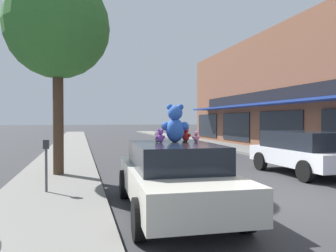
{
  "coord_description": "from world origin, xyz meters",
  "views": [
    {
      "loc": [
        -4.59,
        -6.56,
        1.88
      ],
      "look_at": [
        -2.1,
        2.69,
        1.71
      ],
      "focal_mm": 35.0,
      "sensor_mm": 36.0,
      "label": 1
    }
  ],
  "objects_px": {
    "teddy_bear_yellow": "(174,135)",
    "parking_meter": "(46,159)",
    "teddy_bear_green": "(185,134)",
    "parked_car_far_center": "(303,151)",
    "teddy_bear_red": "(186,134)",
    "teddy_bear_cream": "(157,137)",
    "teddy_bear_purple": "(160,136)",
    "street_tree": "(58,27)",
    "teddy_bear_pink": "(196,137)",
    "teddy_bear_giant": "(175,124)",
    "plush_art_car": "(174,175)"
  },
  "relations": [
    {
      "from": "plush_art_car",
      "to": "teddy_bear_red",
      "type": "height_order",
      "value": "teddy_bear_red"
    },
    {
      "from": "teddy_bear_yellow",
      "to": "teddy_bear_red",
      "type": "distance_m",
      "value": 0.4
    },
    {
      "from": "teddy_bear_giant",
      "to": "teddy_bear_purple",
      "type": "xyz_separation_m",
      "value": [
        -0.35,
        -0.11,
        -0.26
      ]
    },
    {
      "from": "teddy_bear_purple",
      "to": "parking_meter",
      "type": "bearing_deg",
      "value": -41.52
    },
    {
      "from": "plush_art_car",
      "to": "teddy_bear_purple",
      "type": "xyz_separation_m",
      "value": [
        -0.22,
        0.24,
        0.79
      ]
    },
    {
      "from": "teddy_bear_cream",
      "to": "street_tree",
      "type": "height_order",
      "value": "street_tree"
    },
    {
      "from": "teddy_bear_red",
      "to": "street_tree",
      "type": "relative_size",
      "value": 0.05
    },
    {
      "from": "teddy_bear_pink",
      "to": "parking_meter",
      "type": "relative_size",
      "value": 0.18
    },
    {
      "from": "teddy_bear_yellow",
      "to": "teddy_bear_purple",
      "type": "distance_m",
      "value": 0.83
    },
    {
      "from": "teddy_bear_pink",
      "to": "teddy_bear_green",
      "type": "distance_m",
      "value": 0.55
    },
    {
      "from": "teddy_bear_purple",
      "to": "teddy_bear_green",
      "type": "distance_m",
      "value": 0.94
    },
    {
      "from": "teddy_bear_yellow",
      "to": "teddy_bear_red",
      "type": "height_order",
      "value": "teddy_bear_red"
    },
    {
      "from": "street_tree",
      "to": "parking_meter",
      "type": "xyz_separation_m",
      "value": [
        -0.12,
        -2.68,
        -3.92
      ]
    },
    {
      "from": "teddy_bear_cream",
      "to": "teddy_bear_yellow",
      "type": "relative_size",
      "value": 0.88
    },
    {
      "from": "teddy_bear_yellow",
      "to": "teddy_bear_pink",
      "type": "bearing_deg",
      "value": 125.86
    },
    {
      "from": "plush_art_car",
      "to": "teddy_bear_purple",
      "type": "bearing_deg",
      "value": 135.72
    },
    {
      "from": "teddy_bear_red",
      "to": "parking_meter",
      "type": "bearing_deg",
      "value": 26.66
    },
    {
      "from": "teddy_bear_yellow",
      "to": "street_tree",
      "type": "height_order",
      "value": "street_tree"
    },
    {
      "from": "teddy_bear_giant",
      "to": "teddy_bear_cream",
      "type": "xyz_separation_m",
      "value": [
        -0.4,
        0.02,
        -0.28
      ]
    },
    {
      "from": "teddy_bear_cream",
      "to": "parking_meter",
      "type": "distance_m",
      "value": 2.97
    },
    {
      "from": "teddy_bear_yellow",
      "to": "street_tree",
      "type": "xyz_separation_m",
      "value": [
        -2.8,
        3.83,
        3.33
      ]
    },
    {
      "from": "teddy_bear_green",
      "to": "parking_meter",
      "type": "bearing_deg",
      "value": -25.9
    },
    {
      "from": "parking_meter",
      "to": "parked_car_far_center",
      "type": "bearing_deg",
      "value": 8.6
    },
    {
      "from": "plush_art_car",
      "to": "parking_meter",
      "type": "distance_m",
      "value": 3.35
    },
    {
      "from": "teddy_bear_red",
      "to": "teddy_bear_green",
      "type": "bearing_deg",
      "value": -50.77
    },
    {
      "from": "teddy_bear_yellow",
      "to": "teddy_bear_green",
      "type": "relative_size",
      "value": 0.8
    },
    {
      "from": "plush_art_car",
      "to": "teddy_bear_pink",
      "type": "xyz_separation_m",
      "value": [
        0.59,
        0.28,
        0.76
      ]
    },
    {
      "from": "teddy_bear_giant",
      "to": "parked_car_far_center",
      "type": "distance_m",
      "value": 6.32
    },
    {
      "from": "teddy_bear_cream",
      "to": "teddy_bear_yellow",
      "type": "bearing_deg",
      "value": 160.45
    },
    {
      "from": "plush_art_car",
      "to": "teddy_bear_purple",
      "type": "height_order",
      "value": "teddy_bear_purple"
    },
    {
      "from": "plush_art_car",
      "to": "parking_meter",
      "type": "bearing_deg",
      "value": 145.05
    },
    {
      "from": "teddy_bear_giant",
      "to": "teddy_bear_yellow",
      "type": "distance_m",
      "value": 0.63
    },
    {
      "from": "teddy_bear_yellow",
      "to": "teddy_bear_purple",
      "type": "height_order",
      "value": "teddy_bear_purple"
    },
    {
      "from": "teddy_bear_giant",
      "to": "teddy_bear_pink",
      "type": "bearing_deg",
      "value": -167.67
    },
    {
      "from": "parked_car_far_center",
      "to": "teddy_bear_pink",
      "type": "bearing_deg",
      "value": -149.07
    },
    {
      "from": "teddy_bear_purple",
      "to": "parked_car_far_center",
      "type": "distance_m",
      "value": 6.64
    },
    {
      "from": "teddy_bear_giant",
      "to": "teddy_bear_cream",
      "type": "height_order",
      "value": "teddy_bear_giant"
    },
    {
      "from": "teddy_bear_purple",
      "to": "parked_car_far_center",
      "type": "bearing_deg",
      "value": -157.03
    },
    {
      "from": "teddy_bear_purple",
      "to": "teddy_bear_green",
      "type": "bearing_deg",
      "value": -145.77
    },
    {
      "from": "teddy_bear_cream",
      "to": "teddy_bear_green",
      "type": "height_order",
      "value": "teddy_bear_green"
    },
    {
      "from": "teddy_bear_giant",
      "to": "teddy_bear_cream",
      "type": "relative_size",
      "value": 3.54
    },
    {
      "from": "teddy_bear_red",
      "to": "street_tree",
      "type": "xyz_separation_m",
      "value": [
        -2.97,
        4.19,
        3.3
      ]
    },
    {
      "from": "street_tree",
      "to": "parked_car_far_center",
      "type": "bearing_deg",
      "value": -9.97
    },
    {
      "from": "teddy_bear_yellow",
      "to": "parking_meter",
      "type": "distance_m",
      "value": 3.2
    },
    {
      "from": "teddy_bear_cream",
      "to": "teddy_bear_red",
      "type": "bearing_deg",
      "value": 129.62
    },
    {
      "from": "parking_meter",
      "to": "teddy_bear_pink",
      "type": "bearing_deg",
      "value": -28.67
    },
    {
      "from": "teddy_bear_pink",
      "to": "parking_meter",
      "type": "distance_m",
      "value": 3.73
    },
    {
      "from": "teddy_bear_yellow",
      "to": "parking_meter",
      "type": "bearing_deg",
      "value": -12.51
    },
    {
      "from": "teddy_bear_green",
      "to": "parked_car_far_center",
      "type": "distance_m",
      "value": 5.73
    },
    {
      "from": "parked_car_far_center",
      "to": "teddy_bear_green",
      "type": "bearing_deg",
      "value": -154.17
    }
  ]
}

